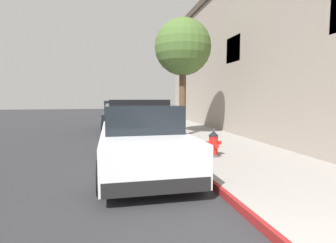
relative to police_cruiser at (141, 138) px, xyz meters
The scene contains 8 objects.
ground_plane 5.56m from the police_cruiser, 124.54° to the left, with size 32.93×60.00×0.20m, color #2B2B2D.
sidewalk_pavement 5.41m from the police_cruiser, 57.45° to the left, with size 3.30×60.00×0.13m, color gray.
curb_painted_edge 4.73m from the police_cruiser, 75.19° to the left, with size 0.08×60.00×0.13m, color maroon.
storefront_building 9.71m from the police_cruiser, 28.85° to the left, with size 7.40×21.35×7.27m.
police_cruiser is the anchor object (origin of this frame).
parked_car_silver_ahead 8.03m from the police_cruiser, 91.29° to the left, with size 1.94×4.84×1.56m.
fire_hydrant 2.05m from the police_cruiser, ahead, with size 0.44×0.40×0.76m.
street_tree 5.67m from the police_cruiser, 62.39° to the left, with size 2.31×2.31×4.80m.
Camera 1 is at (-1.95, -1.03, 1.74)m, focal length 28.68 mm.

